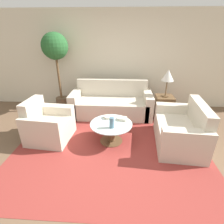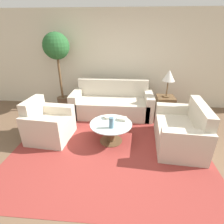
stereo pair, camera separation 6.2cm
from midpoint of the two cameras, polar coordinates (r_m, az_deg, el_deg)
The scene contains 13 objects.
ground_plane at distance 3.13m, azimuth -2.80°, elevation -17.03°, with size 14.00×14.00×0.00m, color brown.
wall_back at distance 5.08m, azimuth 0.34°, elevation 16.34°, with size 10.00×0.06×2.60m.
rug at distance 3.68m, azimuth -0.74°, elevation -9.38°, with size 3.67×3.45×0.01m.
sofa_main at distance 4.70m, azimuth -0.53°, elevation 2.75°, with size 2.09×0.88×0.89m.
armchair at distance 3.88m, azimuth -20.82°, elevation -4.25°, with size 0.88×0.90×0.86m.
loveseat at distance 3.71m, azimuth 21.56°, elevation -5.79°, with size 0.93×1.35×0.87m.
coffee_table at distance 3.54m, azimuth -0.77°, elevation -5.84°, with size 0.84×0.84×0.42m.
side_table at distance 4.66m, azimuth 16.13°, elevation 1.52°, with size 0.43×0.43×0.59m.
table_lamp at distance 4.41m, azimuth 17.41°, elevation 11.10°, with size 0.29×0.29×0.66m.
potted_plant at distance 4.90m, azimuth -18.27°, elevation 17.69°, with size 0.66×0.66×2.05m.
vase at distance 3.27m, azimuth -0.62°, elevation -3.52°, with size 0.09×0.09×0.21m.
bowl at distance 3.66m, azimuth -1.88°, elevation -1.64°, with size 0.17×0.17×0.05m.
book_stack at distance 3.58m, azimuth 2.90°, elevation -2.21°, with size 0.20×0.17×0.06m.
Camera 1 is at (0.26, -2.29, 2.11)m, focal length 28.00 mm.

